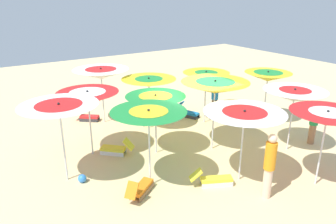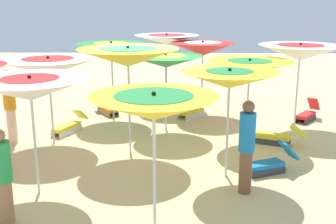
{
  "view_description": "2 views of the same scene",
  "coord_description": "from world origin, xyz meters",
  "px_view_note": "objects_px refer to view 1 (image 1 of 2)",
  "views": [
    {
      "loc": [
        6.3,
        8.37,
        5.23
      ],
      "look_at": [
        0.92,
        0.04,
        1.59
      ],
      "focal_mm": 34.67,
      "sensor_mm": 36.0,
      "label": 1
    },
    {
      "loc": [
        -10.21,
        -0.63,
        3.55
      ],
      "look_at": [
        -1.59,
        -0.47,
        1.24
      ],
      "focal_mm": 45.39,
      "sensor_mm": 36.0,
      "label": 2
    }
  ],
  "objects_px": {
    "beach_umbrella_2": "(149,82)",
    "beach_umbrella_4": "(294,96)",
    "lounger_4": "(188,112)",
    "beach_umbrella_6": "(156,100)",
    "beach_umbrella_5": "(215,87)",
    "beach_umbrella_7": "(88,98)",
    "beach_umbrella_3": "(101,74)",
    "beach_umbrella_8": "(327,119)",
    "beach_umbrella_10": "(149,117)",
    "beach_umbrella_11": "(59,110)",
    "lounger_5": "(146,117)",
    "lounger_3": "(213,179)",
    "beach_ball": "(82,178)",
    "beach_umbrella_1": "(206,76)",
    "beach_umbrella_9": "(244,118)",
    "lounger_1": "(140,188)",
    "lounger_2": "(87,116)",
    "beachgoer_1": "(269,165)",
    "lounger_0": "(116,148)",
    "beachgoer_2": "(314,122)",
    "beachgoer_0": "(215,97)",
    "beach_umbrella_0": "(268,77)"
  },
  "relations": [
    {
      "from": "beach_umbrella_5",
      "to": "lounger_3",
      "type": "distance_m",
      "value": 3.16
    },
    {
      "from": "beach_umbrella_5",
      "to": "beach_ball",
      "type": "height_order",
      "value": "beach_umbrella_5"
    },
    {
      "from": "beach_umbrella_2",
      "to": "beach_umbrella_4",
      "type": "distance_m",
      "value": 5.39
    },
    {
      "from": "beach_umbrella_1",
      "to": "beach_umbrella_2",
      "type": "xyz_separation_m",
      "value": [
        2.26,
        -0.77,
        -0.11
      ]
    },
    {
      "from": "beach_umbrella_1",
      "to": "beachgoer_1",
      "type": "relative_size",
      "value": 1.21
    },
    {
      "from": "lounger_3",
      "to": "beachgoer_2",
      "type": "bearing_deg",
      "value": 27.77
    },
    {
      "from": "beach_umbrella_3",
      "to": "beach_umbrella_8",
      "type": "xyz_separation_m",
      "value": [
        -3.28,
        7.9,
        -0.07
      ]
    },
    {
      "from": "lounger_1",
      "to": "beachgoer_0",
      "type": "distance_m",
      "value": 6.67
    },
    {
      "from": "beach_umbrella_3",
      "to": "beach_umbrella_11",
      "type": "xyz_separation_m",
      "value": [
        2.72,
        3.74,
        0.1
      ]
    },
    {
      "from": "beach_umbrella_11",
      "to": "lounger_4",
      "type": "distance_m",
      "value": 6.83
    },
    {
      "from": "beach_umbrella_4",
      "to": "beachgoer_2",
      "type": "height_order",
      "value": "beach_umbrella_4"
    },
    {
      "from": "beach_umbrella_10",
      "to": "beach_umbrella_11",
      "type": "bearing_deg",
      "value": -39.53
    },
    {
      "from": "beach_umbrella_7",
      "to": "lounger_1",
      "type": "distance_m",
      "value": 3.55
    },
    {
      "from": "beach_umbrella_4",
      "to": "beach_umbrella_8",
      "type": "height_order",
      "value": "beach_umbrella_8"
    },
    {
      "from": "beach_umbrella_8",
      "to": "beach_umbrella_9",
      "type": "distance_m",
      "value": 2.2
    },
    {
      "from": "lounger_0",
      "to": "beachgoer_1",
      "type": "bearing_deg",
      "value": 161.18
    },
    {
      "from": "lounger_1",
      "to": "lounger_5",
      "type": "relative_size",
      "value": 0.8
    },
    {
      "from": "beach_umbrella_2",
      "to": "beach_umbrella_10",
      "type": "relative_size",
      "value": 0.93
    },
    {
      "from": "lounger_4",
      "to": "lounger_0",
      "type": "bearing_deg",
      "value": -92.85
    },
    {
      "from": "beach_umbrella_11",
      "to": "beach_umbrella_5",
      "type": "bearing_deg",
      "value": 171.29
    },
    {
      "from": "beach_umbrella_6",
      "to": "lounger_0",
      "type": "distance_m",
      "value": 2.21
    },
    {
      "from": "beach_umbrella_11",
      "to": "lounger_5",
      "type": "xyz_separation_m",
      "value": [
        -4.27,
        -2.83,
        -2.01
      ]
    },
    {
      "from": "beach_umbrella_10",
      "to": "lounger_2",
      "type": "xyz_separation_m",
      "value": [
        -0.21,
        -5.85,
        -1.91
      ]
    },
    {
      "from": "beach_umbrella_4",
      "to": "beach_umbrella_2",
      "type": "bearing_deg",
      "value": -54.65
    },
    {
      "from": "lounger_4",
      "to": "beach_umbrella_6",
      "type": "bearing_deg",
      "value": -76.36
    },
    {
      "from": "beach_umbrella_2",
      "to": "beach_umbrella_11",
      "type": "bearing_deg",
      "value": 27.78
    },
    {
      "from": "lounger_0",
      "to": "lounger_2",
      "type": "relative_size",
      "value": 1.01
    },
    {
      "from": "beach_umbrella_9",
      "to": "lounger_1",
      "type": "relative_size",
      "value": 2.02
    },
    {
      "from": "beach_umbrella_3",
      "to": "beachgoer_1",
      "type": "distance_m",
      "value": 7.8
    },
    {
      "from": "beach_umbrella_5",
      "to": "beach_umbrella_9",
      "type": "height_order",
      "value": "beach_umbrella_5"
    },
    {
      "from": "beach_umbrella_5",
      "to": "beach_umbrella_7",
      "type": "distance_m",
      "value": 4.2
    },
    {
      "from": "beach_umbrella_5",
      "to": "beach_umbrella_7",
      "type": "xyz_separation_m",
      "value": [
        3.74,
        -1.91,
        -0.24
      ]
    },
    {
      "from": "beach_umbrella_3",
      "to": "beach_umbrella_8",
      "type": "height_order",
      "value": "beach_umbrella_3"
    },
    {
      "from": "beach_ball",
      "to": "beach_umbrella_7",
      "type": "bearing_deg",
      "value": -120.26
    },
    {
      "from": "beachgoer_1",
      "to": "lounger_0",
      "type": "bearing_deg",
      "value": -101.63
    },
    {
      "from": "beach_umbrella_8",
      "to": "lounger_2",
      "type": "relative_size",
      "value": 2.14
    },
    {
      "from": "beach_umbrella_10",
      "to": "lounger_3",
      "type": "xyz_separation_m",
      "value": [
        -1.52,
        1.01,
        -1.93
      ]
    },
    {
      "from": "beach_umbrella_5",
      "to": "lounger_2",
      "type": "height_order",
      "value": "beach_umbrella_5"
    },
    {
      "from": "lounger_2",
      "to": "beach_ball",
      "type": "distance_m",
      "value": 5.0
    },
    {
      "from": "beach_umbrella_7",
      "to": "lounger_1",
      "type": "xyz_separation_m",
      "value": [
        -0.24,
        3.03,
        -1.83
      ]
    },
    {
      "from": "beach_umbrella_1",
      "to": "beach_umbrella_3",
      "type": "distance_m",
      "value": 4.31
    },
    {
      "from": "beach_umbrella_4",
      "to": "beach_umbrella_11",
      "type": "bearing_deg",
      "value": -17.48
    },
    {
      "from": "beach_umbrella_4",
      "to": "beach_umbrella_8",
      "type": "relative_size",
      "value": 0.98
    },
    {
      "from": "beachgoer_2",
      "to": "beachgoer_0",
      "type": "bearing_deg",
      "value": 97.96
    },
    {
      "from": "beach_umbrella_1",
      "to": "beach_umbrella_9",
      "type": "height_order",
      "value": "beach_umbrella_1"
    },
    {
      "from": "beach_umbrella_2",
      "to": "beach_umbrella_4",
      "type": "height_order",
      "value": "beach_umbrella_4"
    },
    {
      "from": "beach_umbrella_1",
      "to": "lounger_5",
      "type": "relative_size",
      "value": 1.6
    },
    {
      "from": "beach_umbrella_0",
      "to": "beach_umbrella_10",
      "type": "xyz_separation_m",
      "value": [
        6.53,
        1.59,
        0.11
      ]
    },
    {
      "from": "beachgoer_0",
      "to": "beachgoer_1",
      "type": "bearing_deg",
      "value": -21.74
    },
    {
      "from": "beach_umbrella_8",
      "to": "beachgoer_0",
      "type": "distance_m",
      "value": 5.99
    }
  ]
}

